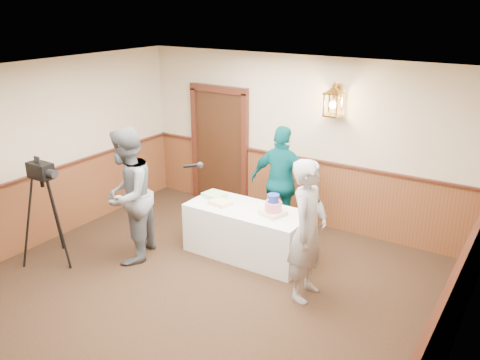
% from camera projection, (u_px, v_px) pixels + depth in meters
% --- Properties ---
extents(ground, '(7.00, 7.00, 0.00)m').
position_uv_depth(ground, '(167.00, 319.00, 6.10)').
color(ground, black).
rests_on(ground, ground).
extents(room_shell, '(6.02, 7.02, 2.81)m').
position_uv_depth(room_shell, '(183.00, 188.00, 5.98)').
color(room_shell, beige).
rests_on(room_shell, ground).
extents(display_table, '(1.80, 0.80, 0.75)m').
position_uv_depth(display_table, '(247.00, 232.00, 7.51)').
color(display_table, white).
rests_on(display_table, ground).
extents(tiered_cake, '(0.37, 0.37, 0.31)m').
position_uv_depth(tiered_cake, '(273.00, 207.00, 7.12)').
color(tiered_cake, beige).
rests_on(tiered_cake, display_table).
extents(sheet_cake_yellow, '(0.33, 0.27, 0.06)m').
position_uv_depth(sheet_cake_yellow, '(220.00, 203.00, 7.50)').
color(sheet_cake_yellow, '#FFDA98').
rests_on(sheet_cake_yellow, display_table).
extents(sheet_cake_green, '(0.36, 0.31, 0.08)m').
position_uv_depth(sheet_cake_green, '(214.00, 195.00, 7.76)').
color(sheet_cake_green, '#96D193').
rests_on(sheet_cake_green, display_table).
extents(interviewer, '(1.66, 1.17, 1.98)m').
position_uv_depth(interviewer, '(127.00, 196.00, 7.20)').
color(interviewer, slate).
rests_on(interviewer, ground).
extents(baker, '(0.48, 0.69, 1.84)m').
position_uv_depth(baker, '(308.00, 231.00, 6.28)').
color(baker, '#98989D').
rests_on(baker, ground).
extents(assistant_p, '(1.09, 0.53, 1.81)m').
position_uv_depth(assistant_p, '(282.00, 183.00, 7.95)').
color(assistant_p, '#064D54').
rests_on(assistant_p, ground).
extents(tv_camera_rig, '(0.59, 0.55, 1.51)m').
position_uv_depth(tv_camera_rig, '(47.00, 218.00, 7.22)').
color(tv_camera_rig, black).
rests_on(tv_camera_rig, ground).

